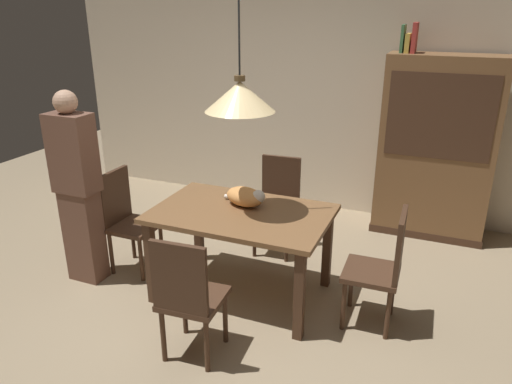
{
  "coord_description": "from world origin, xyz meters",
  "views": [
    {
      "loc": [
        1.37,
        -2.72,
        2.27
      ],
      "look_at": [
        -0.03,
        0.68,
        0.85
      ],
      "focal_mm": 33.81,
      "sensor_mm": 36.0,
      "label": 1
    }
  ],
  "objects_px": {
    "chair_right_side": "(383,265)",
    "pendant_lamp": "(240,96)",
    "book_yellow_short": "(408,43)",
    "chair_far_back": "(278,201)",
    "dining_table": "(241,223)",
    "book_red_tall": "(415,38)",
    "hutch_bookcase": "(435,152)",
    "chair_near_front": "(188,294)",
    "cat_sleeping": "(246,197)",
    "book_green_slim": "(403,39)",
    "chair_left_side": "(127,217)",
    "person_standing": "(78,189)"
  },
  "relations": [
    {
      "from": "chair_left_side",
      "to": "person_standing",
      "type": "xyz_separation_m",
      "value": [
        -0.24,
        -0.29,
        0.33
      ]
    },
    {
      "from": "hutch_bookcase",
      "to": "book_green_slim",
      "type": "relative_size",
      "value": 7.12
    },
    {
      "from": "dining_table",
      "to": "chair_far_back",
      "type": "distance_m",
      "value": 0.89
    },
    {
      "from": "chair_far_back",
      "to": "chair_right_side",
      "type": "bearing_deg",
      "value": -37.69
    },
    {
      "from": "chair_far_back",
      "to": "chair_near_front",
      "type": "xyz_separation_m",
      "value": [
        0.01,
        -1.76,
        0.0
      ]
    },
    {
      "from": "chair_right_side",
      "to": "pendant_lamp",
      "type": "bearing_deg",
      "value": -179.88
    },
    {
      "from": "book_yellow_short",
      "to": "dining_table",
      "type": "bearing_deg",
      "value": -117.45
    },
    {
      "from": "chair_far_back",
      "to": "hutch_bookcase",
      "type": "distance_m",
      "value": 1.7
    },
    {
      "from": "dining_table",
      "to": "cat_sleeping",
      "type": "height_order",
      "value": "cat_sleeping"
    },
    {
      "from": "book_red_tall",
      "to": "person_standing",
      "type": "xyz_separation_m",
      "value": [
        -2.38,
        -2.13,
        -1.15
      ]
    },
    {
      "from": "dining_table",
      "to": "hutch_bookcase",
      "type": "xyz_separation_m",
      "value": [
        1.34,
        1.84,
        0.24
      ]
    },
    {
      "from": "chair_near_front",
      "to": "hutch_bookcase",
      "type": "height_order",
      "value": "hutch_bookcase"
    },
    {
      "from": "cat_sleeping",
      "to": "book_green_slim",
      "type": "bearing_deg",
      "value": 61.76
    },
    {
      "from": "book_red_tall",
      "to": "pendant_lamp",
      "type": "bearing_deg",
      "value": -118.83
    },
    {
      "from": "hutch_bookcase",
      "to": "person_standing",
      "type": "bearing_deg",
      "value": -141.86
    },
    {
      "from": "dining_table",
      "to": "chair_right_side",
      "type": "relative_size",
      "value": 1.51
    },
    {
      "from": "hutch_bookcase",
      "to": "book_yellow_short",
      "type": "distance_m",
      "value": 1.12
    },
    {
      "from": "book_red_tall",
      "to": "chair_right_side",
      "type": "bearing_deg",
      "value": -86.39
    },
    {
      "from": "book_yellow_short",
      "to": "chair_far_back",
      "type": "bearing_deg",
      "value": -134.99
    },
    {
      "from": "cat_sleeping",
      "to": "book_green_slim",
      "type": "relative_size",
      "value": 1.55
    },
    {
      "from": "book_red_tall",
      "to": "person_standing",
      "type": "height_order",
      "value": "book_red_tall"
    },
    {
      "from": "chair_near_front",
      "to": "hutch_bookcase",
      "type": "xyz_separation_m",
      "value": [
        1.34,
        2.72,
        0.38
      ]
    },
    {
      "from": "person_standing",
      "to": "chair_far_back",
      "type": "bearing_deg",
      "value": 40.59
    },
    {
      "from": "person_standing",
      "to": "pendant_lamp",
      "type": "bearing_deg",
      "value": 11.95
    },
    {
      "from": "chair_near_front",
      "to": "book_red_tall",
      "type": "height_order",
      "value": "book_red_tall"
    },
    {
      "from": "chair_near_front",
      "to": "person_standing",
      "type": "relative_size",
      "value": 0.56
    },
    {
      "from": "chair_left_side",
      "to": "book_yellow_short",
      "type": "height_order",
      "value": "book_yellow_short"
    },
    {
      "from": "chair_near_front",
      "to": "book_yellow_short",
      "type": "height_order",
      "value": "book_yellow_short"
    },
    {
      "from": "hutch_bookcase",
      "to": "book_green_slim",
      "type": "height_order",
      "value": "book_green_slim"
    },
    {
      "from": "chair_near_front",
      "to": "book_green_slim",
      "type": "xyz_separation_m",
      "value": [
        0.9,
        2.72,
        1.47
      ]
    },
    {
      "from": "chair_far_back",
      "to": "dining_table",
      "type": "bearing_deg",
      "value": -89.66
    },
    {
      "from": "chair_near_front",
      "to": "person_standing",
      "type": "height_order",
      "value": "person_standing"
    },
    {
      "from": "dining_table",
      "to": "chair_near_front",
      "type": "bearing_deg",
      "value": -89.67
    },
    {
      "from": "pendant_lamp",
      "to": "book_green_slim",
      "type": "relative_size",
      "value": 5.0
    },
    {
      "from": "cat_sleeping",
      "to": "hutch_bookcase",
      "type": "height_order",
      "value": "hutch_bookcase"
    },
    {
      "from": "book_red_tall",
      "to": "hutch_bookcase",
      "type": "bearing_deg",
      "value": -0.26
    },
    {
      "from": "chair_right_side",
      "to": "pendant_lamp",
      "type": "relative_size",
      "value": 0.72
    },
    {
      "from": "pendant_lamp",
      "to": "book_red_tall",
      "type": "height_order",
      "value": "pendant_lamp"
    },
    {
      "from": "cat_sleeping",
      "to": "pendant_lamp",
      "type": "distance_m",
      "value": 0.85
    },
    {
      "from": "book_green_slim",
      "to": "book_red_tall",
      "type": "height_order",
      "value": "book_red_tall"
    },
    {
      "from": "cat_sleeping",
      "to": "book_yellow_short",
      "type": "xyz_separation_m",
      "value": [
        0.97,
        1.71,
        1.11
      ]
    },
    {
      "from": "chair_right_side",
      "to": "chair_far_back",
      "type": "distance_m",
      "value": 1.43
    },
    {
      "from": "chair_far_back",
      "to": "chair_left_side",
      "type": "height_order",
      "value": "same"
    },
    {
      "from": "person_standing",
      "to": "chair_right_side",
      "type": "bearing_deg",
      "value": 6.67
    },
    {
      "from": "cat_sleeping",
      "to": "book_red_tall",
      "type": "bearing_deg",
      "value": 59.02
    },
    {
      "from": "chair_right_side",
      "to": "chair_near_front",
      "type": "relative_size",
      "value": 1.0
    },
    {
      "from": "chair_near_front",
      "to": "book_yellow_short",
      "type": "relative_size",
      "value": 4.65
    },
    {
      "from": "chair_left_side",
      "to": "chair_near_front",
      "type": "xyz_separation_m",
      "value": [
        1.13,
        -0.88,
        0.0
      ]
    },
    {
      "from": "chair_right_side",
      "to": "hutch_bookcase",
      "type": "distance_m",
      "value": 1.89
    },
    {
      "from": "chair_right_side",
      "to": "hutch_bookcase",
      "type": "height_order",
      "value": "hutch_bookcase"
    }
  ]
}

